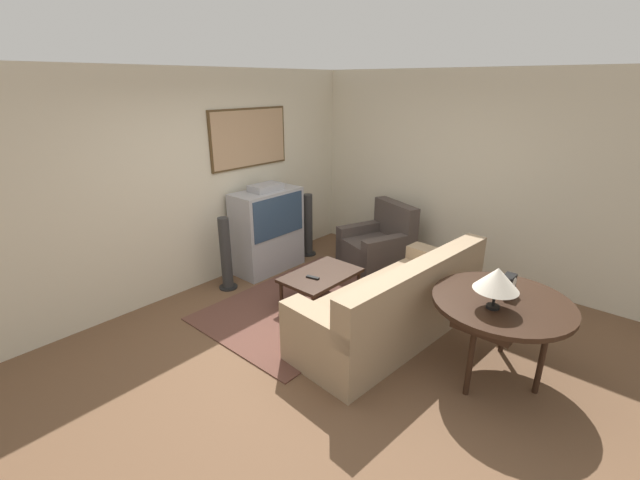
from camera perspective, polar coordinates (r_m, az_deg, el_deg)
name	(u,v)px	position (r m, az deg, el deg)	size (l,w,h in m)	color
ground_plane	(326,340)	(4.58, 0.80, -13.19)	(12.00, 12.00, 0.00)	brown
wall_back	(197,182)	(5.58, -16.03, 7.45)	(12.00, 0.10, 2.70)	beige
wall_right	(451,174)	(6.18, 17.11, 8.47)	(0.06, 12.00, 2.70)	beige
area_rug	(308,304)	(5.23, -1.58, -8.48)	(2.43, 1.68, 0.01)	brown
tv	(268,230)	(6.01, -6.99, 1.36)	(0.98, 0.49, 1.24)	#9E9EA3
couch	(394,307)	(4.56, 9.83, -8.85)	(2.32, 1.05, 0.92)	#9E8466
armchair	(378,246)	(6.25, 7.77, -0.84)	(1.08, 1.06, 0.91)	#473D38
coffee_table	(321,277)	(5.11, 0.13, -4.93)	(0.93, 0.60, 0.39)	black
console_table	(502,307)	(4.07, 23.12, -8.21)	(1.19, 1.19, 0.76)	black
table_lamp	(497,279)	(3.77, 22.55, -4.86)	(0.37, 0.37, 0.36)	black
mantel_clock	(508,285)	(4.13, 23.81, -5.46)	(0.15, 0.10, 0.18)	black
remote	(313,277)	(4.98, -0.98, -5.01)	(0.08, 0.17, 0.02)	black
speaker_tower_left	(226,256)	(5.57, -12.44, -2.05)	(0.24, 0.24, 0.96)	black
speaker_tower_right	(308,227)	(6.52, -1.62, 1.80)	(0.24, 0.24, 0.96)	black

